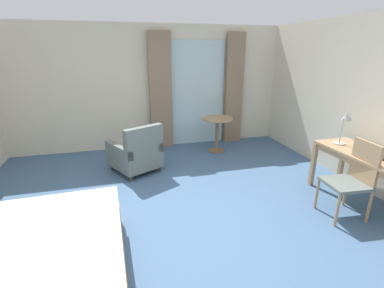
# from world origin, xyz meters

# --- Properties ---
(ground) EXTENTS (6.40, 6.68, 0.10)m
(ground) POSITION_xyz_m (0.00, 0.00, -0.05)
(ground) COLOR #426084
(wall_back) EXTENTS (6.00, 0.12, 2.56)m
(wall_back) POSITION_xyz_m (0.00, 3.08, 1.28)
(wall_back) COLOR beige
(wall_back) RESTS_ON ground
(balcony_glass_door) EXTENTS (1.21, 0.02, 2.25)m
(balcony_glass_door) POSITION_xyz_m (1.03, 3.00, 1.12)
(balcony_glass_door) COLOR silver
(balcony_glass_door) RESTS_ON ground
(curtain_panel_left) EXTENTS (0.46, 0.10, 2.41)m
(curtain_panel_left) POSITION_xyz_m (0.20, 2.90, 1.20)
(curtain_panel_left) COLOR #897056
(curtain_panel_left) RESTS_ON ground
(curtain_panel_right) EXTENTS (0.40, 0.10, 2.41)m
(curtain_panel_right) POSITION_xyz_m (1.85, 2.90, 1.20)
(curtain_panel_right) COLOR #897056
(curtain_panel_right) RESTS_ON ground
(writing_desk) EXTENTS (0.64, 1.57, 0.74)m
(writing_desk) POSITION_xyz_m (2.48, -0.28, 0.65)
(writing_desk) COLOR tan
(writing_desk) RESTS_ON ground
(desk_chair) EXTENTS (0.51, 0.49, 0.99)m
(desk_chair) POSITION_xyz_m (2.09, -0.38, 0.54)
(desk_chair) COLOR slate
(desk_chair) RESTS_ON ground
(desk_lamp) EXTENTS (0.22, 0.17, 0.49)m
(desk_lamp) POSITION_xyz_m (2.44, 0.26, 1.07)
(desk_lamp) COLOR #B7B2A8
(desk_lamp) RESTS_ON writing_desk
(armchair_by_window) EXTENTS (0.97, 1.01, 0.87)m
(armchair_by_window) POSITION_xyz_m (-0.44, 1.69, 0.34)
(armchair_by_window) COLOR slate
(armchair_by_window) RESTS_ON ground
(round_cafe_table) EXTENTS (0.63, 0.63, 0.72)m
(round_cafe_table) POSITION_xyz_m (1.27, 2.33, 0.53)
(round_cafe_table) COLOR tan
(round_cafe_table) RESTS_ON ground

